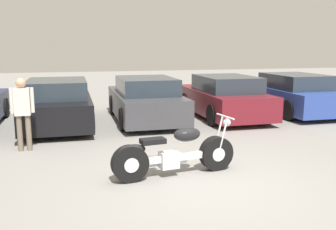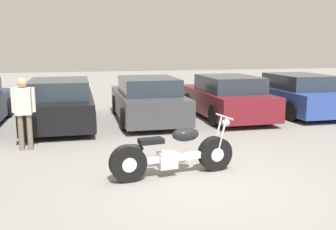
{
  "view_description": "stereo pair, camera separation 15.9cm",
  "coord_description": "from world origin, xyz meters",
  "px_view_note": "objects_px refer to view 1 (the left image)",
  "views": [
    {
      "loc": [
        -2.14,
        -5.86,
        2.35
      ],
      "look_at": [
        -0.11,
        2.04,
        0.85
      ],
      "focal_mm": 40.0,
      "sensor_mm": 36.0,
      "label": 1
    },
    {
      "loc": [
        -1.98,
        -5.89,
        2.35
      ],
      "look_at": [
        -0.11,
        2.04,
        0.85
      ],
      "focal_mm": 40.0,
      "sensor_mm": 36.0,
      "label": 2
    }
  ],
  "objects_px": {
    "parked_car_dark_grey": "(145,100)",
    "person_standing": "(22,108)",
    "parked_car_black": "(58,104)",
    "parked_car_blue": "(291,94)",
    "motorcycle": "(174,154)",
    "parked_car_maroon": "(224,97)"
  },
  "relations": [
    {
      "from": "parked_car_dark_grey",
      "to": "person_standing",
      "type": "relative_size",
      "value": 2.67
    },
    {
      "from": "parked_car_black",
      "to": "parked_car_dark_grey",
      "type": "height_order",
      "value": "same"
    },
    {
      "from": "parked_car_black",
      "to": "parked_car_dark_grey",
      "type": "xyz_separation_m",
      "value": [
        2.67,
        0.14,
        0.0
      ]
    },
    {
      "from": "parked_car_blue",
      "to": "person_standing",
      "type": "distance_m",
      "value": 9.16
    },
    {
      "from": "motorcycle",
      "to": "person_standing",
      "type": "relative_size",
      "value": 1.43
    },
    {
      "from": "parked_car_maroon",
      "to": "parked_car_blue",
      "type": "xyz_separation_m",
      "value": [
        2.67,
        0.16,
        0.0
      ]
    },
    {
      "from": "parked_car_blue",
      "to": "parked_car_dark_grey",
      "type": "bearing_deg",
      "value": -178.63
    },
    {
      "from": "parked_car_blue",
      "to": "person_standing",
      "type": "relative_size",
      "value": 2.67
    },
    {
      "from": "parked_car_black",
      "to": "parked_car_blue",
      "type": "bearing_deg",
      "value": 1.93
    },
    {
      "from": "parked_car_dark_grey",
      "to": "parked_car_blue",
      "type": "height_order",
      "value": "same"
    },
    {
      "from": "parked_car_dark_grey",
      "to": "parked_car_maroon",
      "type": "relative_size",
      "value": 1.0
    },
    {
      "from": "motorcycle",
      "to": "parked_car_blue",
      "type": "relative_size",
      "value": 0.54
    },
    {
      "from": "parked_car_black",
      "to": "parked_car_dark_grey",
      "type": "relative_size",
      "value": 1.0
    },
    {
      "from": "parked_car_black",
      "to": "person_standing",
      "type": "relative_size",
      "value": 2.67
    },
    {
      "from": "parked_car_maroon",
      "to": "parked_car_dark_grey",
      "type": "bearing_deg",
      "value": 179.22
    },
    {
      "from": "person_standing",
      "to": "parked_car_black",
      "type": "bearing_deg",
      "value": 75.86
    },
    {
      "from": "motorcycle",
      "to": "parked_car_dark_grey",
      "type": "height_order",
      "value": "parked_car_dark_grey"
    },
    {
      "from": "parked_car_dark_grey",
      "to": "person_standing",
      "type": "height_order",
      "value": "person_standing"
    },
    {
      "from": "parked_car_blue",
      "to": "parked_car_black",
      "type": "bearing_deg",
      "value": -178.07
    },
    {
      "from": "parked_car_dark_grey",
      "to": "parked_car_blue",
      "type": "relative_size",
      "value": 1.0
    },
    {
      "from": "parked_car_maroon",
      "to": "parked_car_blue",
      "type": "bearing_deg",
      "value": 3.52
    },
    {
      "from": "person_standing",
      "to": "motorcycle",
      "type": "bearing_deg",
      "value": -40.83
    }
  ]
}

